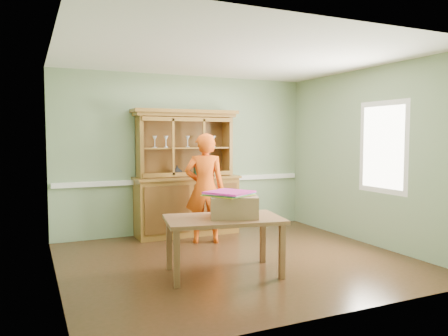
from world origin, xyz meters
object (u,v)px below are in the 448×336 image
dining_table (224,224)px  china_hutch (186,191)px  person (205,188)px  cardboard_box (234,206)px

dining_table → china_hutch: bearing=92.2°
person → china_hutch: bearing=-64.6°
china_hutch → person: 0.68m
cardboard_box → china_hutch: bearing=85.2°
china_hutch → dining_table: 2.24m
cardboard_box → person: 1.60m
dining_table → cardboard_box: size_ratio=2.70×
china_hutch → cardboard_box: china_hutch is taller
person → cardboard_box: bearing=100.2°
china_hutch → dining_table: china_hutch is taller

